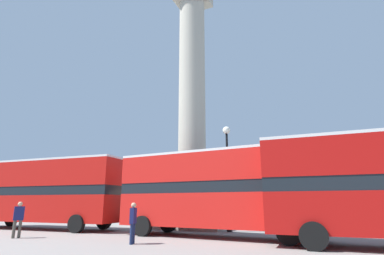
{
  "coord_description": "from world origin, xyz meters",
  "views": [
    {
      "loc": [
        9.06,
        -19.91,
        1.65
      ],
      "look_at": [
        0.0,
        0.0,
        7.15
      ],
      "focal_mm": 28.0,
      "sensor_mm": 36.0,
      "label": 1
    }
  ],
  "objects_px": {
    "street_lamp": "(227,166)",
    "pedestrian_by_plinth": "(18,218)",
    "monument_column": "(192,130)",
    "bus_c": "(217,189)",
    "equestrian_statue": "(373,205)",
    "bus_b": "(43,191)",
    "pedestrian_near_lamp": "(133,221)"
  },
  "relations": [
    {
      "from": "monument_column",
      "to": "bus_c",
      "type": "distance_m",
      "value": 8.12
    },
    {
      "from": "monument_column",
      "to": "pedestrian_near_lamp",
      "type": "bearing_deg",
      "value": -81.02
    },
    {
      "from": "bus_c",
      "to": "street_lamp",
      "type": "bearing_deg",
      "value": 100.66
    },
    {
      "from": "bus_c",
      "to": "pedestrian_by_plinth",
      "type": "distance_m",
      "value": 9.77
    },
    {
      "from": "monument_column",
      "to": "bus_c",
      "type": "relative_size",
      "value": 1.92
    },
    {
      "from": "monument_column",
      "to": "bus_b",
      "type": "height_order",
      "value": "monument_column"
    },
    {
      "from": "pedestrian_by_plinth",
      "to": "monument_column",
      "type": "bearing_deg",
      "value": -173.96
    },
    {
      "from": "bus_b",
      "to": "bus_c",
      "type": "bearing_deg",
      "value": -3.68
    },
    {
      "from": "pedestrian_near_lamp",
      "to": "pedestrian_by_plinth",
      "type": "relative_size",
      "value": 0.97
    },
    {
      "from": "pedestrian_near_lamp",
      "to": "pedestrian_by_plinth",
      "type": "bearing_deg",
      "value": 77.74
    },
    {
      "from": "monument_column",
      "to": "pedestrian_by_plinth",
      "type": "height_order",
      "value": "monument_column"
    },
    {
      "from": "bus_c",
      "to": "pedestrian_by_plinth",
      "type": "relative_size",
      "value": 6.15
    },
    {
      "from": "equestrian_statue",
      "to": "pedestrian_by_plinth",
      "type": "xyz_separation_m",
      "value": [
        -16.48,
        -14.32,
        -0.56
      ]
    },
    {
      "from": "monument_column",
      "to": "equestrian_statue",
      "type": "bearing_deg",
      "value": 22.01
    },
    {
      "from": "bus_b",
      "to": "bus_c",
      "type": "height_order",
      "value": "bus_b"
    },
    {
      "from": "pedestrian_near_lamp",
      "to": "monument_column",
      "type": "bearing_deg",
      "value": -8.22
    },
    {
      "from": "bus_b",
      "to": "bus_c",
      "type": "distance_m",
      "value": 12.08
    },
    {
      "from": "bus_b",
      "to": "street_lamp",
      "type": "relative_size",
      "value": 1.84
    },
    {
      "from": "street_lamp",
      "to": "monument_column",
      "type": "bearing_deg",
      "value": 145.81
    },
    {
      "from": "equestrian_statue",
      "to": "street_lamp",
      "type": "xyz_separation_m",
      "value": [
        -8.15,
        -7.04,
        2.34
      ]
    },
    {
      "from": "bus_c",
      "to": "pedestrian_near_lamp",
      "type": "relative_size",
      "value": 6.31
    },
    {
      "from": "street_lamp",
      "to": "bus_c",
      "type": "bearing_deg",
      "value": -82.74
    },
    {
      "from": "bus_b",
      "to": "pedestrian_near_lamp",
      "type": "height_order",
      "value": "bus_b"
    },
    {
      "from": "monument_column",
      "to": "street_lamp",
      "type": "height_order",
      "value": "monument_column"
    },
    {
      "from": "equestrian_statue",
      "to": "bus_b",
      "type": "bearing_deg",
      "value": -142.86
    },
    {
      "from": "monument_column",
      "to": "pedestrian_by_plinth",
      "type": "distance_m",
      "value": 12.35
    },
    {
      "from": "equestrian_statue",
      "to": "street_lamp",
      "type": "relative_size",
      "value": 0.89
    },
    {
      "from": "monument_column",
      "to": "bus_b",
      "type": "relative_size",
      "value": 1.73
    },
    {
      "from": "pedestrian_near_lamp",
      "to": "bus_c",
      "type": "bearing_deg",
      "value": -50.78
    },
    {
      "from": "street_lamp",
      "to": "bus_b",
      "type": "bearing_deg",
      "value": -164.29
    },
    {
      "from": "bus_b",
      "to": "equestrian_statue",
      "type": "xyz_separation_m",
      "value": [
        19.83,
        10.32,
        -0.91
      ]
    },
    {
      "from": "street_lamp",
      "to": "pedestrian_by_plinth",
      "type": "bearing_deg",
      "value": -138.83
    }
  ]
}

